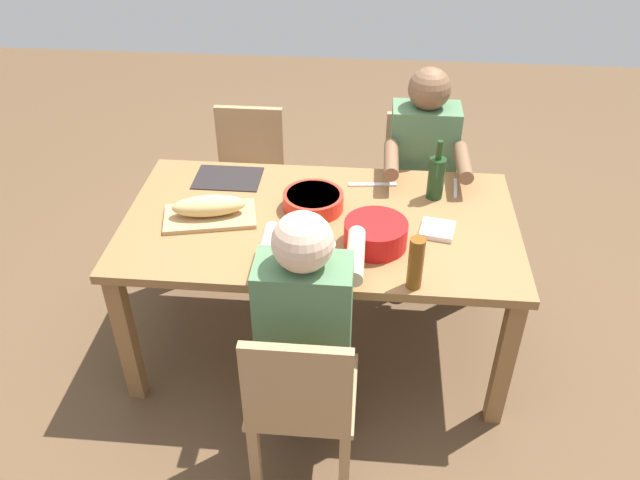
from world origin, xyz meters
name	(u,v)px	position (x,y,z in m)	size (l,w,h in m)	color
ground_plane	(320,340)	(0.00, 0.00, 0.00)	(8.00, 8.00, 0.00)	brown
dining_table	(320,235)	(0.00, 0.00, 0.66)	(1.74, 0.95, 0.74)	olive
chair_far_right	(417,182)	(0.48, 0.80, 0.48)	(0.40, 0.40, 0.85)	#A87F56
diner_far_right	(422,165)	(0.48, 0.61, 0.70)	(0.41, 0.53, 1.20)	#2D2D38
chair_far_left	(249,175)	(-0.48, 0.80, 0.48)	(0.40, 0.40, 0.85)	#A87F56
chair_near_center	(301,400)	(0.00, -0.80, 0.48)	(0.40, 0.40, 0.85)	#A87F56
diner_near_center	(305,322)	(0.00, -0.61, 0.70)	(0.41, 0.53, 1.20)	#2D2D38
serving_bowl_pasta	(313,200)	(-0.04, 0.09, 0.78)	(0.27, 0.27, 0.08)	red
serving_bowl_greens	(376,232)	(0.25, -0.17, 0.80)	(0.26, 0.26, 0.11)	red
cutting_board	(210,216)	(-0.49, -0.03, 0.75)	(0.40, 0.22, 0.02)	tan
bread_loaf	(209,206)	(-0.49, -0.03, 0.81)	(0.32, 0.11, 0.09)	tan
wine_bottle	(436,177)	(0.51, 0.24, 0.85)	(0.08, 0.08, 0.29)	#193819
beer_bottle	(416,263)	(0.40, -0.42, 0.85)	(0.06, 0.06, 0.22)	brown
wine_glass	(297,248)	(-0.06, -0.37, 0.86)	(0.08, 0.08, 0.17)	silver
fork_far_right	(455,188)	(0.62, 0.32, 0.74)	(0.02, 0.17, 0.01)	silver
placemat_far_left	(228,178)	(-0.48, 0.32, 0.74)	(0.32, 0.23, 0.01)	black
cup_near_center	(326,252)	(0.05, -0.29, 0.78)	(0.08, 0.08, 0.08)	white
carving_knife	(372,185)	(0.22, 0.31, 0.74)	(0.23, 0.02, 0.01)	silver
napkin_stack	(437,230)	(0.51, -0.05, 0.75)	(0.14, 0.14, 0.02)	white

